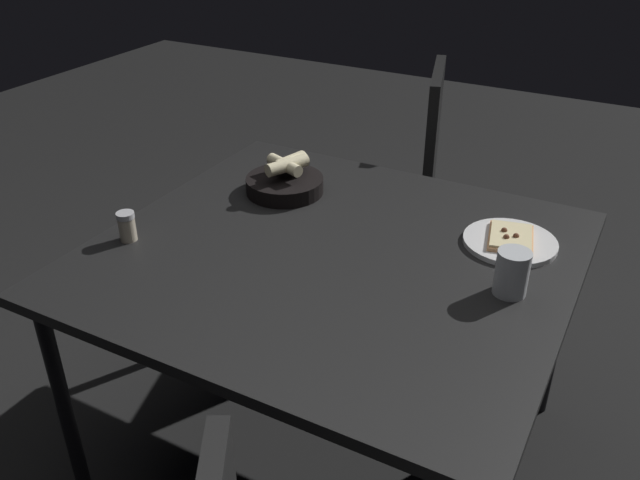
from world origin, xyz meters
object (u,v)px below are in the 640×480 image
beer_glass (511,275)px  pepper_shaker (127,228)px  dining_table (333,267)px  pizza_plate (510,241)px  bread_basket (286,181)px  chair_near (401,175)px

beer_glass → pepper_shaker: bearing=-166.4°
dining_table → pepper_shaker: size_ratio=14.75×
pizza_plate → beer_glass: bearing=-76.2°
bread_basket → beer_glass: 0.77m
bread_basket → beer_glass: bearing=-16.5°
pepper_shaker → chair_near: chair_near is taller
pizza_plate → pepper_shaker: (-0.90, -0.46, 0.03)m
beer_glass → chair_near: size_ratio=0.12×
dining_table → chair_near: (-0.18, 0.93, -0.15)m
bread_basket → pepper_shaker: bearing=-115.8°
chair_near → beer_glass: bearing=-55.3°
pizza_plate → chair_near: 0.92m
bread_basket → dining_table: bearing=-40.2°
dining_table → beer_glass: size_ratio=10.79×
pizza_plate → pepper_shaker: bearing=-153.0°
pizza_plate → chair_near: chair_near is taller
beer_glass → chair_near: (-0.63, 0.91, -0.25)m
beer_glass → chair_near: bearing=124.7°
bread_basket → pepper_shaker: size_ratio=2.90×
beer_glass → pepper_shaker: size_ratio=1.37×
dining_table → bread_basket: (-0.29, 0.24, 0.09)m
beer_glass → pepper_shaker: (-0.95, -0.23, -0.01)m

